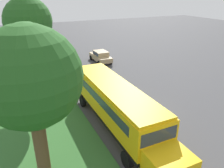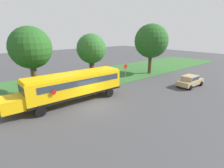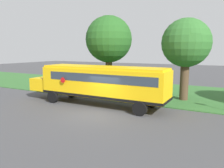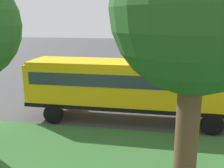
# 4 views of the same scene
# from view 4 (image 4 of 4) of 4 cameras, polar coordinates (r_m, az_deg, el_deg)

# --- Properties ---
(ground_plane) EXTENTS (120.00, 120.00, 0.00)m
(ground_plane) POSITION_cam_4_polar(r_m,az_deg,el_deg) (16.73, 1.19, -4.52)
(ground_plane) COLOR #424244
(school_bus) EXTENTS (2.84, 12.42, 3.16)m
(school_bus) POSITION_cam_4_polar(r_m,az_deg,el_deg) (13.83, 4.45, -0.19)
(school_bus) COLOR yellow
(school_bus) RESTS_ON ground
(oak_tree_beside_bus) EXTENTS (4.87, 4.87, 8.01)m
(oak_tree_beside_bus) POSITION_cam_4_polar(r_m,az_deg,el_deg) (7.93, 17.84, 14.65)
(oak_tree_beside_bus) COLOR brown
(oak_tree_beside_bus) RESTS_ON ground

